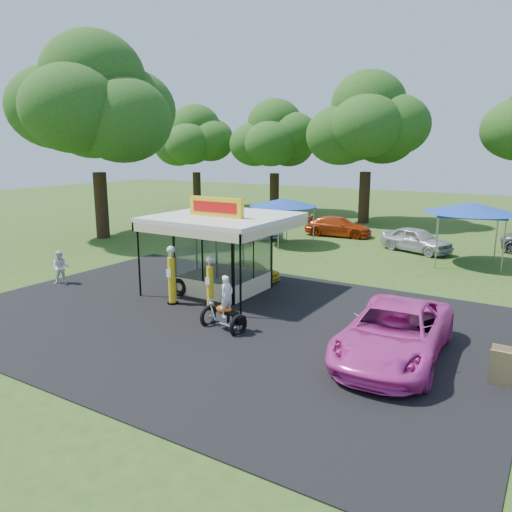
% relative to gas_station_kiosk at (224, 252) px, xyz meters
% --- Properties ---
extents(ground, '(120.00, 120.00, 0.00)m').
position_rel_gas_station_kiosk_xyz_m(ground, '(2.00, -4.99, -1.78)').
color(ground, '#2E4F18').
rests_on(ground, ground).
extents(asphalt_apron, '(20.00, 14.00, 0.04)m').
position_rel_gas_station_kiosk_xyz_m(asphalt_apron, '(2.00, -2.99, -1.76)').
color(asphalt_apron, black).
rests_on(asphalt_apron, ground).
extents(gas_station_kiosk, '(5.40, 5.40, 4.18)m').
position_rel_gas_station_kiosk_xyz_m(gas_station_kiosk, '(0.00, 0.00, 0.00)').
color(gas_station_kiosk, white).
rests_on(gas_station_kiosk, ground).
extents(gas_pump_left, '(0.45, 0.45, 2.41)m').
position_rel_gas_station_kiosk_xyz_m(gas_pump_left, '(-0.69, -2.62, -0.63)').
color(gas_pump_left, black).
rests_on(gas_pump_left, ground).
extents(gas_pump_right, '(0.41, 0.41, 2.17)m').
position_rel_gas_station_kiosk_xyz_m(gas_pump_right, '(1.03, -2.37, -0.74)').
color(gas_pump_right, black).
rests_on(gas_pump_right, ground).
extents(motorcycle, '(1.79, 1.06, 2.05)m').
position_rel_gas_station_kiosk_xyz_m(motorcycle, '(2.83, -3.90, -0.98)').
color(motorcycle, black).
rests_on(motorcycle, ground).
extents(spare_tires, '(0.99, 0.85, 0.79)m').
position_rel_gas_station_kiosk_xyz_m(spare_tires, '(-1.33, -1.56, -1.40)').
color(spare_tires, black).
rests_on(spare_tires, ground).
extents(a_frame_sign, '(0.60, 0.54, 1.07)m').
position_rel_gas_station_kiosk_xyz_m(a_frame_sign, '(11.40, -3.42, -1.24)').
color(a_frame_sign, '#593819').
rests_on(a_frame_sign, ground).
extents(kiosk_car, '(2.82, 1.13, 0.96)m').
position_rel_gas_station_kiosk_xyz_m(kiosk_car, '(-0.00, 2.21, -1.30)').
color(kiosk_car, gold).
rests_on(kiosk_car, ground).
extents(pink_sedan, '(3.11, 6.10, 1.65)m').
position_rel_gas_station_kiosk_xyz_m(pink_sedan, '(8.44, -3.14, -0.96)').
color(pink_sedan, '#E33DAF').
rests_on(pink_sedan, ground).
extents(spectator_west, '(0.97, 0.96, 1.57)m').
position_rel_gas_station_kiosk_xyz_m(spectator_west, '(-7.05, -3.04, -1.00)').
color(spectator_west, white).
rests_on(spectator_west, ground).
extents(bg_car_a, '(4.94, 3.85, 1.57)m').
position_rel_gas_station_kiosk_xyz_m(bg_car_a, '(-5.96, 12.30, -1.00)').
color(bg_car_a, beige).
rests_on(bg_car_a, ground).
extents(bg_car_b, '(4.91, 2.44, 1.37)m').
position_rel_gas_station_kiosk_xyz_m(bg_car_b, '(-1.17, 15.58, -1.10)').
color(bg_car_b, '#B7360E').
rests_on(bg_car_b, ground).
extents(bg_car_c, '(4.68, 3.15, 1.48)m').
position_rel_gas_station_kiosk_xyz_m(bg_car_c, '(4.97, 12.98, -1.04)').
color(bg_car_c, '#ABACAF').
rests_on(bg_car_c, ground).
extents(tent_west, '(4.31, 4.31, 3.01)m').
position_rel_gas_station_kiosk_xyz_m(tent_west, '(-2.97, 10.72, 0.94)').
color(tent_west, gray).
rests_on(tent_west, ground).
extents(tent_east, '(4.80, 4.80, 3.35)m').
position_rel_gas_station_kiosk_xyz_m(tent_east, '(8.11, 11.15, 1.25)').
color(tent_east, gray).
rests_on(tent_east, ground).
extents(oak_far_a, '(8.57, 8.57, 10.16)m').
position_rel_gas_station_kiosk_xyz_m(oak_far_a, '(-20.28, 23.69, 4.68)').
color(oak_far_a, black).
rests_on(oak_far_a, ground).
extents(oak_far_b, '(8.67, 8.67, 10.34)m').
position_rel_gas_station_kiosk_xyz_m(oak_far_b, '(-11.45, 24.40, 4.82)').
color(oak_far_b, black).
rests_on(oak_far_b, ground).
extents(oak_far_c, '(10.09, 10.09, 11.89)m').
position_rel_gas_station_kiosk_xyz_m(oak_far_c, '(-1.83, 22.57, 5.76)').
color(oak_far_c, black).
rests_on(oak_far_c, ground).
extents(oak_near, '(11.58, 11.58, 13.34)m').
position_rel_gas_station_kiosk_xyz_m(oak_near, '(-14.88, 6.35, 6.58)').
color(oak_near, black).
rests_on(oak_near, ground).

